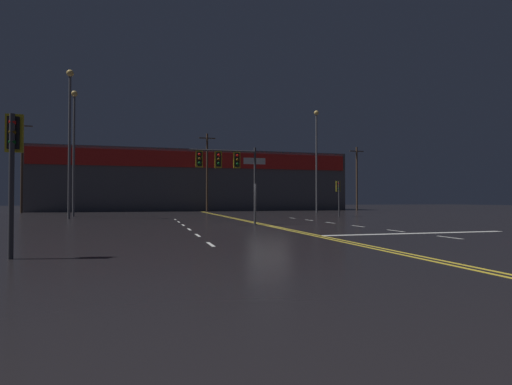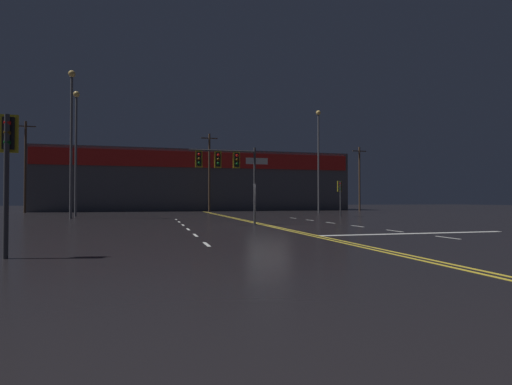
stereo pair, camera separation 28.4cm
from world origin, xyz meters
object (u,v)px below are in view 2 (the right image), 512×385
Objects in this scene: streetlight_near_left at (76,139)px; traffic_signal_median at (226,164)px; streetlight_median_approach at (318,150)px; traffic_signal_corner_southwest at (8,152)px; traffic_signal_corner_northeast at (340,190)px; streetlight_near_right at (71,127)px.

traffic_signal_median is at bearing -55.27° from streetlight_near_left.
traffic_signal_median is 25.16m from streetlight_median_approach.
traffic_signal_median is 14.46m from traffic_signal_corner_southwest.
traffic_signal_corner_southwest is 1.14× the size of traffic_signal_corner_northeast.
traffic_signal_corner_northeast is 24.79m from streetlight_near_left.
traffic_signal_corner_southwest is 29.79m from traffic_signal_corner_northeast.
streetlight_near_right is at bearing 176.09° from traffic_signal_corner_northeast.
streetlight_near_left is at bearing 164.97° from traffic_signal_corner_northeast.
streetlight_near_right is at bearing 133.29° from traffic_signal_median.
traffic_signal_corner_northeast is at bearing -3.91° from streetlight_near_right.
streetlight_median_approach reaches higher than streetlight_near_right.
traffic_signal_median is at bearing -141.66° from traffic_signal_corner_northeast.
streetlight_median_approach is at bearing 53.72° from traffic_signal_median.
streetlight_median_approach is at bearing 18.92° from streetlight_near_right.
traffic_signal_median is 1.44× the size of traffic_signal_corner_northeast.
traffic_signal_corner_southwest is 28.69m from streetlight_near_left.
streetlight_median_approach is at bearing 77.05° from traffic_signal_corner_northeast.
traffic_signal_median is 19.88m from streetlight_near_left.
streetlight_near_left is (-23.49, 6.31, 4.79)m from traffic_signal_corner_northeast.
traffic_signal_corner_southwest is 39.57m from streetlight_median_approach.
traffic_signal_median is at bearing -46.71° from streetlight_near_right.
streetlight_near_left is 0.96× the size of streetlight_near_right.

